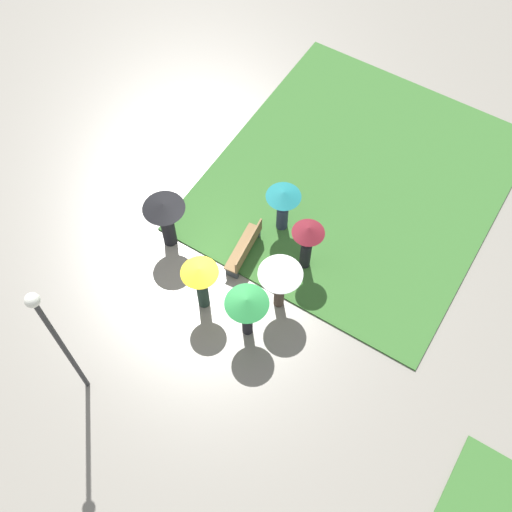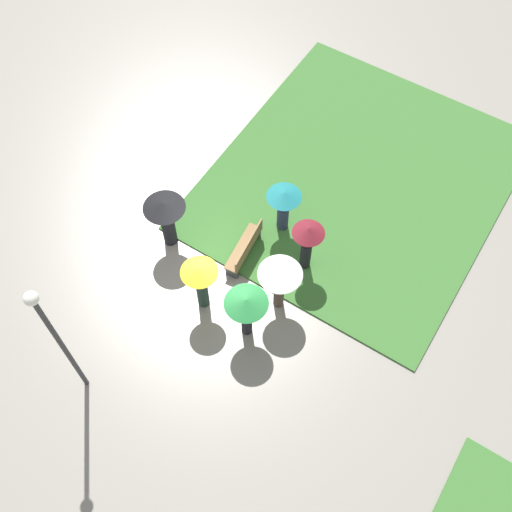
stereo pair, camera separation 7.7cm
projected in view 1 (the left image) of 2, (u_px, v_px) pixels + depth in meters
ground_plane at (221, 274)px, 18.47m from camera, size 90.00×90.00×0.00m
lawn_patch_near at (357, 180)px, 20.18m from camera, size 9.64×8.44×0.06m
park_bench at (245, 248)px, 18.38m from camera, size 1.74×0.63×0.90m
lamp_post at (55, 335)px, 14.06m from camera, size 0.32×0.32×5.01m
crowd_person_white at (280, 276)px, 16.66m from camera, size 1.19×1.19×1.94m
crowd_person_teal at (283, 204)px, 18.28m from camera, size 1.01×1.01×1.73m
crowd_person_yellow at (201, 280)px, 16.84m from camera, size 1.01×1.01×1.93m
crowd_person_green at (247, 307)px, 16.34m from camera, size 1.15×1.15×1.84m
crowd_person_black at (166, 216)px, 17.94m from camera, size 1.20×1.20×1.88m
crowd_person_maroon at (307, 240)px, 17.45m from camera, size 0.90×0.90×1.96m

